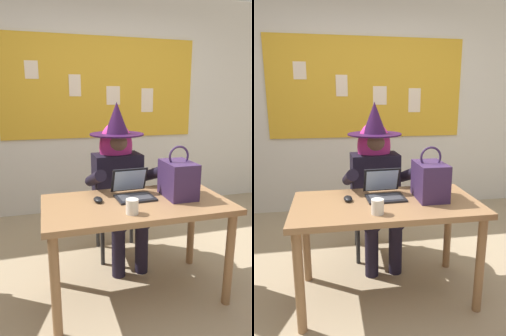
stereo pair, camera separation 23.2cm
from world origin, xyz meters
TOP-DOWN VIEW (x-y plane):
  - ground_plane at (0.00, 0.00)m, footprint 24.00×24.00m
  - wall_back_bulletin at (-0.00, 1.95)m, footprint 6.01×2.06m
  - desk_main at (-0.12, 0.08)m, footprint 1.30×0.68m
  - chair_at_desk at (-0.09, 0.78)m, footprint 0.44×0.44m
  - person_costumed at (-0.10, 0.66)m, footprint 0.61×0.71m
  - laptop at (-0.11, 0.19)m, footprint 0.28×0.28m
  - computer_mouse at (-0.38, 0.14)m, footprint 0.07×0.11m
  - handbag at (0.21, 0.11)m, footprint 0.20×0.30m
  - coffee_mug at (-0.21, -0.12)m, footprint 0.08×0.08m

SIDE VIEW (x-z plane):
  - ground_plane at x=0.00m, z-range 0.00..0.00m
  - chair_at_desk at x=-0.09m, z-range 0.05..0.93m
  - desk_main at x=-0.12m, z-range 0.26..0.99m
  - computer_mouse at x=-0.38m, z-range 0.73..0.76m
  - person_costumed at x=-0.10m, z-range 0.07..1.48m
  - laptop at x=-0.11m, z-range 0.67..0.87m
  - coffee_mug at x=-0.21m, z-range 0.73..0.82m
  - handbag at x=0.21m, z-range 0.67..1.05m
  - wall_back_bulletin at x=0.00m, z-range 0.02..2.69m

